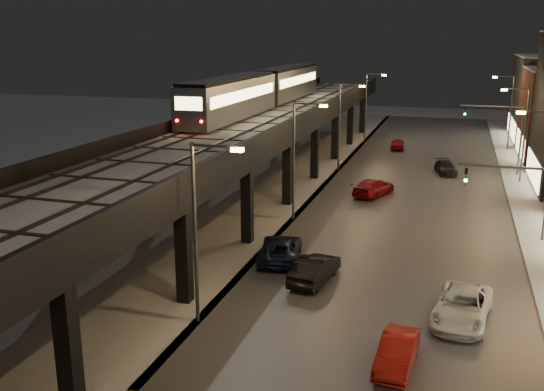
% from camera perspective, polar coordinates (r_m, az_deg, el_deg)
% --- Properties ---
extents(road_surface, '(17.00, 120.00, 0.06)m').
position_cam_1_polar(road_surface, '(49.11, 12.51, -1.70)').
color(road_surface, '#46474D').
rests_on(road_surface, ground).
extents(sidewalk_right, '(4.00, 120.00, 0.14)m').
position_cam_1_polar(sidewalk_right, '(49.44, 24.13, -2.52)').
color(sidewalk_right, '#9FA1A8').
rests_on(sidewalk_right, ground).
extents(under_viaduct_pavement, '(11.00, 120.00, 0.06)m').
position_cam_1_polar(under_viaduct_pavement, '(51.80, -2.52, -0.49)').
color(under_viaduct_pavement, '#9FA1A8').
rests_on(under_viaduct_pavement, ground).
extents(elevated_viaduct, '(9.00, 100.00, 6.30)m').
position_cam_1_polar(elevated_viaduct, '(47.69, -3.86, 5.03)').
color(elevated_viaduct, black).
rests_on(elevated_viaduct, ground).
extents(viaduct_trackbed, '(8.40, 100.00, 0.32)m').
position_cam_1_polar(viaduct_trackbed, '(47.68, -3.83, 5.97)').
color(viaduct_trackbed, '#B2B7C1').
rests_on(viaduct_trackbed, elevated_viaduct).
extents(viaduct_parapet_streetside, '(0.30, 100.00, 1.10)m').
position_cam_1_polar(viaduct_parapet_streetside, '(46.28, 1.25, 6.31)').
color(viaduct_parapet_streetside, black).
rests_on(viaduct_parapet_streetside, elevated_viaduct).
extents(viaduct_parapet_far, '(0.30, 100.00, 1.10)m').
position_cam_1_polar(viaduct_parapet_far, '(49.34, -8.58, 6.68)').
color(viaduct_parapet_far, black).
rests_on(viaduct_parapet_far, elevated_viaduct).
extents(streetlight_left_1, '(2.57, 0.28, 9.00)m').
position_cam_1_polar(streetlight_left_1, '(28.73, -6.80, -2.46)').
color(streetlight_left_1, '#38383A').
rests_on(streetlight_left_1, ground).
extents(streetlight_left_2, '(2.57, 0.28, 9.00)m').
position_cam_1_polar(streetlight_left_2, '(45.29, 2.39, 4.04)').
color(streetlight_left_2, '#38383A').
rests_on(streetlight_left_2, ground).
extents(streetlight_left_3, '(2.57, 0.28, 9.00)m').
position_cam_1_polar(streetlight_left_3, '(62.64, 6.61, 6.98)').
color(streetlight_left_3, '#38383A').
rests_on(streetlight_left_3, ground).
extents(streetlight_right_3, '(2.56, 0.28, 9.00)m').
position_cam_1_polar(streetlight_right_3, '(61.91, 22.49, 5.86)').
color(streetlight_right_3, '#38383A').
rests_on(streetlight_right_3, ground).
extents(streetlight_left_4, '(2.57, 0.28, 9.00)m').
position_cam_1_polar(streetlight_left_4, '(80.28, 9.01, 8.62)').
color(streetlight_left_4, '#38383A').
rests_on(streetlight_left_4, ground).
extents(streetlight_right_4, '(2.56, 0.28, 9.00)m').
position_cam_1_polar(streetlight_right_4, '(79.71, 21.41, 7.74)').
color(streetlight_right_4, '#38383A').
rests_on(streetlight_right_4, ground).
extents(traffic_light_rig_b, '(6.10, 0.34, 7.00)m').
position_cam_1_polar(traffic_light_rig_b, '(64.89, 21.42, 5.67)').
color(traffic_light_rig_b, '#38383A').
rests_on(traffic_light_rig_b, ground).
extents(subway_train, '(2.98, 36.36, 3.56)m').
position_cam_1_polar(subway_train, '(63.00, -0.87, 10.00)').
color(subway_train, gray).
rests_on(subway_train, viaduct_trackbed).
extents(car_near_white, '(2.24, 4.82, 1.53)m').
position_cam_1_polar(car_near_white, '(34.93, 4.03, -6.98)').
color(car_near_white, black).
rests_on(car_near_white, ground).
extents(car_mid_silver, '(3.37, 5.67, 1.48)m').
position_cam_1_polar(car_mid_silver, '(38.04, 0.79, -5.12)').
color(car_mid_silver, '#0E1932').
rests_on(car_mid_silver, ground).
extents(car_mid_dark, '(3.63, 5.53, 1.49)m').
position_cam_1_polar(car_mid_dark, '(53.89, 9.52, 0.71)').
color(car_mid_dark, maroon).
rests_on(car_mid_dark, ground).
extents(car_far_white, '(1.88, 4.02, 1.33)m').
position_cam_1_polar(car_far_white, '(76.64, 11.73, 4.75)').
color(car_far_white, maroon).
rests_on(car_far_white, ground).
extents(car_onc_silver, '(1.70, 4.16, 1.34)m').
position_cam_1_polar(car_onc_silver, '(27.09, 11.68, -14.33)').
color(car_onc_silver, maroon).
rests_on(car_onc_silver, ground).
extents(car_onc_dark, '(3.25, 5.78, 1.52)m').
position_cam_1_polar(car_onc_dark, '(31.70, 17.43, -10.04)').
color(car_onc_dark, silver).
rests_on(car_onc_dark, ground).
extents(car_onc_white, '(2.69, 4.62, 1.26)m').
position_cam_1_polar(car_onc_white, '(64.11, 16.03, 2.49)').
color(car_onc_white, black).
rests_on(car_onc_white, ground).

